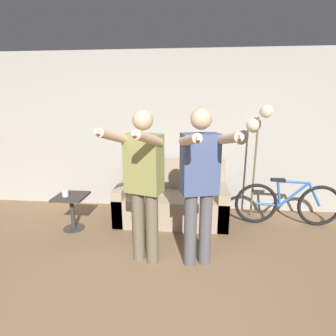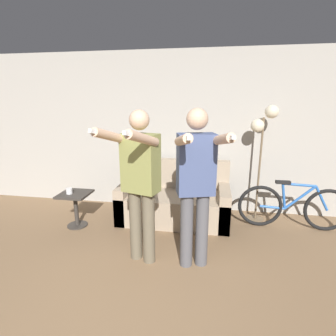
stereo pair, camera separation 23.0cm
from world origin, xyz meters
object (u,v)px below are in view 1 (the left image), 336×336
Objects in this scene: couch at (172,201)px; floor_lamp at (258,131)px; bicycle at (287,204)px; side_table at (72,205)px; cat at (201,155)px; person_right at (200,180)px; cup at (65,193)px; person_left at (143,179)px.

floor_lamp is (1.27, 0.17, 1.10)m from couch.
side_table is at bearing -171.79° from bicycle.
cat is 1.49m from bicycle.
person_right reaches higher than cat.
couch is at bearing -145.77° from cat.
cup is at bearing 144.72° from person_right.
couch is 1.39m from person_left.
person_left is 19.47× the size of cup.
cat is at bearing 171.26° from floor_lamp.
person_right reaches higher than side_table.
person_left reaches higher than couch.
floor_lamp is at bearing 155.22° from bicycle.
couch is 3.16× the size of cat.
couch is 1.49m from side_table.
side_table is (-1.40, -0.49, 0.08)m from couch.
person_right is (0.61, -0.00, 0.01)m from person_left.
floor_lamp is 3.42× the size of side_table.
floor_lamp reaches higher than cup.
person_left is at bearing -149.86° from bicycle.
person_right is at bearing 16.30° from person_left.
couch is 0.95× the size of floor_lamp.
side_table is (-1.84, -0.80, -0.61)m from cat.
person_left is at bearing -100.40° from couch.
cat is at bearing 34.23° from couch.
side_table is (-2.67, -0.67, -1.02)m from floor_lamp.
floor_lamp reaches higher than bicycle.
side_table is 0.33× the size of bicycle.
person_right is 3.32× the size of cat.
couch is at bearing 19.47° from side_table.
cup is at bearing -171.35° from bicycle.
couch is at bearing 92.46° from person_right.
cup reaches higher than side_table.
person_right is 2.02m from cup.
person_right is 1.14× the size of bicycle.
person_right is at bearing -139.84° from bicycle.
floor_lamp is (1.49, 1.35, 0.39)m from person_left.
side_table is at bearing -156.64° from cat.
bicycle is (3.20, 0.49, -0.23)m from cup.
person_left is at bearing -29.88° from side_table.
bicycle is (3.14, 0.45, -0.04)m from side_table.
floor_lamp is 19.81× the size of cup.
person_left is (-0.22, -1.18, 0.72)m from couch.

